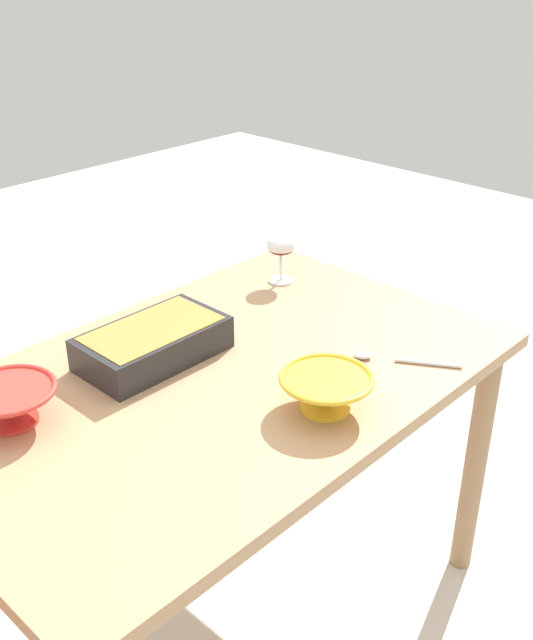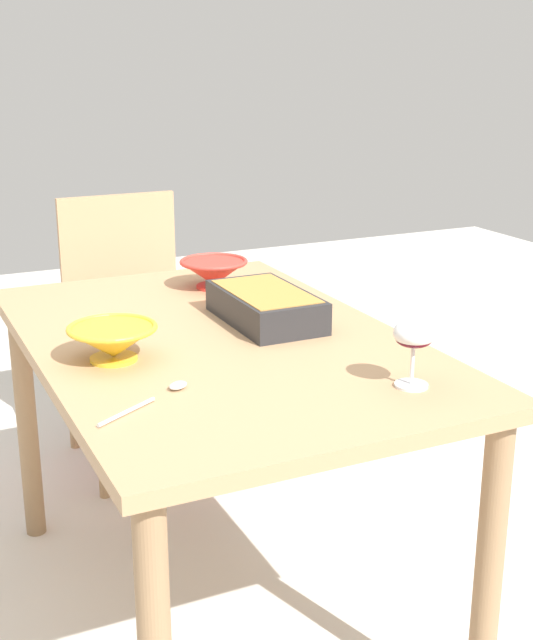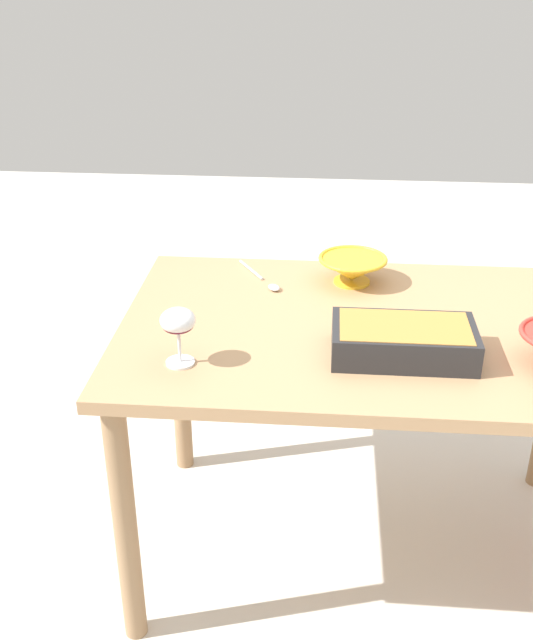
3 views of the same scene
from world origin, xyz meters
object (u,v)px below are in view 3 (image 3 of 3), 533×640
(dining_table, at_px, (374,358))
(casserole_dish, at_px, (404,339))
(wine_glass, at_px, (178,324))
(mixing_bowl, at_px, (352,268))
(serving_spoon, at_px, (266,281))

(dining_table, height_order, casserole_dish, casserole_dish)
(wine_glass, bearing_deg, mixing_bowl, -129.19)
(mixing_bowl, bearing_deg, dining_table, 102.52)
(dining_table, xyz_separation_m, serving_spoon, (0.31, -0.24, 0.11))
(casserole_dish, bearing_deg, wine_glass, 8.64)
(dining_table, xyz_separation_m, mixing_bowl, (0.06, -0.27, 0.15))
(wine_glass, xyz_separation_m, mixing_bowl, (-0.42, -0.51, -0.06))
(wine_glass, bearing_deg, dining_table, -153.01)
(dining_table, distance_m, serving_spoon, 0.41)
(wine_glass, height_order, casserole_dish, wine_glass)
(wine_glass, relative_size, casserole_dish, 0.42)
(dining_table, bearing_deg, casserole_dish, 109.08)
(casserole_dish, xyz_separation_m, mixing_bowl, (0.12, -0.43, 0.00))
(serving_spoon, bearing_deg, dining_table, 142.15)
(dining_table, xyz_separation_m, wine_glass, (0.48, 0.24, 0.21))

